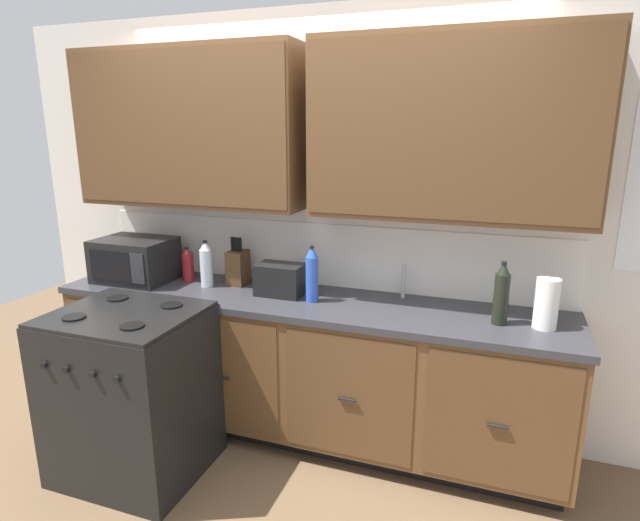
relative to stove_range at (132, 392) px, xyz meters
The scene contains 13 objects.
ground_plane 0.95m from the stove_range, 23.54° to the left, with size 8.00×8.00×0.00m, color brown.
wall_unit 1.64m from the stove_range, 47.45° to the left, with size 4.25×0.40×2.57m.
counter_run 0.99m from the stove_range, 39.61° to the left, with size 3.08×0.64×0.90m.
stove_range is the anchor object (origin of this frame).
microwave 0.93m from the stove_range, 123.96° to the left, with size 0.48×0.37×0.28m.
toaster 1.04m from the stove_range, 46.89° to the left, with size 0.28×0.18×0.19m.
knife_block 0.97m from the stove_range, 70.68° to the left, with size 0.11×0.14×0.31m.
sink_faucet 1.65m from the stove_range, 32.44° to the left, with size 0.02×0.02×0.20m, color #B2B5BA.
paper_towel_roll 2.24m from the stove_range, 16.23° to the left, with size 0.12×0.12×0.26m, color white.
bottle_dark 2.05m from the stove_range, 17.58° to the left, with size 0.08×0.08×0.33m.
bottle_blue 1.19m from the stove_range, 35.92° to the left, with size 0.07×0.07×0.33m.
bottle_clear 0.88m from the stove_range, 81.26° to the left, with size 0.08×0.08×0.30m.
bottle_red 0.91m from the stove_range, 96.73° to the left, with size 0.08×0.08×0.23m.
Camera 1 is at (1.07, -2.39, 1.88)m, focal length 28.89 mm.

